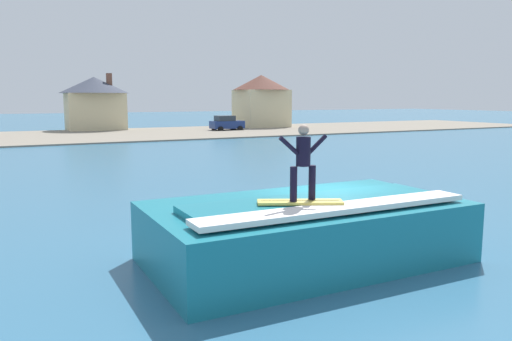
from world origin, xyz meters
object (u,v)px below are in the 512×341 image
house_small_cottage (95,100)px  car_far_shore (227,123)px  surfer (303,158)px  house_gabled_white (261,99)px  wave_crest (306,230)px  surfboard (300,202)px

house_small_cottage → car_far_shore: bearing=-30.2°
surfer → house_gabled_white: 56.56m
wave_crest → house_small_cottage: bearing=85.8°
surfer → house_small_cottage: (4.48, 54.17, 1.09)m
surfboard → car_far_shore: size_ratio=0.49×
car_far_shore → house_gabled_white: bearing=32.2°
house_gabled_white → house_small_cottage: house_gabled_white is taller
wave_crest → house_gabled_white: house_gabled_white is taller
wave_crest → surfer: surfer is taller
house_gabled_white → house_small_cottage: (-20.90, 3.64, -0.15)m
surfer → house_small_cottage: bearing=85.3°
surfboard → car_far_shore: bearing=68.2°
car_far_shore → wave_crest: bearing=-111.4°
surfer → house_small_cottage: house_small_cottage is taller
surfboard → house_small_cottage: (4.55, 54.17, 2.07)m
wave_crest → surfboard: 1.30m
surfboard → house_small_cottage: bearing=85.2°
wave_crest → surfboard: size_ratio=3.93×
wave_crest → house_small_cottage: 53.70m
wave_crest → surfer: 2.07m
wave_crest → house_small_cottage: size_ratio=0.92×
house_gabled_white → surfboard: bearing=-116.7°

